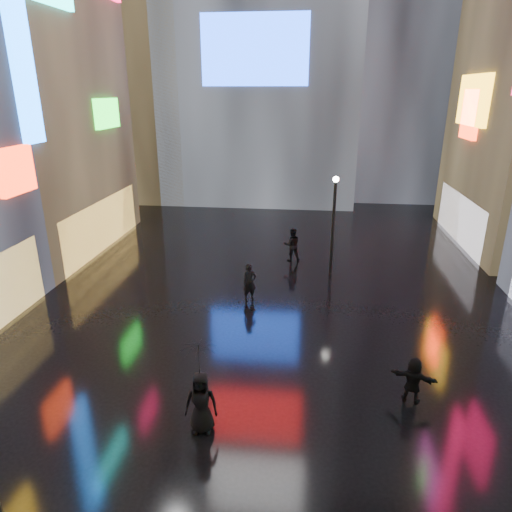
# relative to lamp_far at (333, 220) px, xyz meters

# --- Properties ---
(ground) EXTENTS (140.00, 140.00, 0.00)m
(ground) POSITION_rel_lamp_far_xyz_m (-2.68, -3.38, -2.94)
(ground) COLOR black
(ground) RESTS_ON ground
(tower_flank_left) EXTENTS (10.00, 10.00, 26.00)m
(tower_flank_left) POSITION_rel_lamp_far_xyz_m (-16.68, 18.62, 10.06)
(tower_flank_left) COLOR black
(tower_flank_left) RESTS_ON ground
(lamp_far) EXTENTS (0.30, 0.30, 5.20)m
(lamp_far) POSITION_rel_lamp_far_xyz_m (0.00, 0.00, 0.00)
(lamp_far) COLOR black
(lamp_far) RESTS_ON ground
(pedestrian_4) EXTENTS (0.98, 0.68, 1.90)m
(pedestrian_4) POSITION_rel_lamp_far_xyz_m (-4.10, -12.50, -2.00)
(pedestrian_4) COLOR black
(pedestrian_4) RESTS_ON ground
(pedestrian_5) EXTENTS (1.48, 0.88, 1.52)m
(pedestrian_5) POSITION_rel_lamp_far_xyz_m (2.13, -10.45, -2.18)
(pedestrian_5) COLOR black
(pedestrian_5) RESTS_ON ground
(pedestrian_6) EXTENTS (0.77, 0.68, 1.78)m
(pedestrian_6) POSITION_rel_lamp_far_xyz_m (-3.86, -3.79, -2.05)
(pedestrian_6) COLOR black
(pedestrian_6) RESTS_ON ground
(pedestrian_7) EXTENTS (1.07, 0.91, 1.92)m
(pedestrian_7) POSITION_rel_lamp_far_xyz_m (-2.14, 1.71, -1.98)
(pedestrian_7) COLOR black
(pedestrian_7) RESTS_ON ground
(umbrella_2) EXTENTS (1.18, 1.20, 0.95)m
(umbrella_2) POSITION_rel_lamp_far_xyz_m (-4.10, -12.50, -0.57)
(umbrella_2) COLOR black
(umbrella_2) RESTS_ON pedestrian_4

